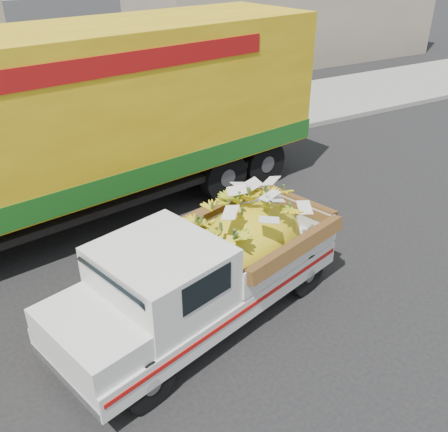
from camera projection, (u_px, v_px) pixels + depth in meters
ground at (121, 368)px, 6.85m from camera, size 100.00×100.00×0.00m
curb at (24, 184)px, 11.83m from camera, size 60.00×0.25×0.15m
sidewalk at (8, 155)px, 13.41m from camera, size 60.00×4.00×0.14m
pickup_truck at (218, 263)px, 7.54m from camera, size 4.88×2.82×1.61m
semi_trailer at (41, 129)px, 9.08m from camera, size 12.07×4.30×3.80m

